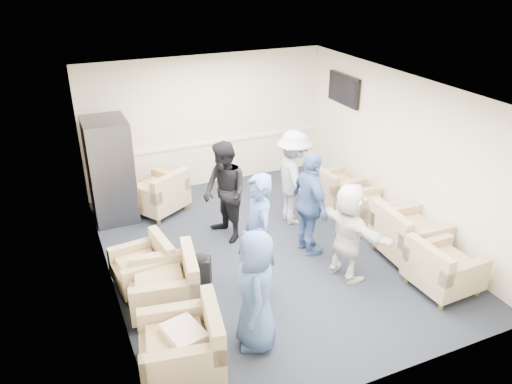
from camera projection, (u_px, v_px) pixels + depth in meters
name	position (u px, v px, depth m)	size (l,w,h in m)	color
floor	(268.00, 251.00, 8.25)	(6.00, 6.00, 0.00)	black
ceiling	(270.00, 90.00, 7.08)	(6.00, 6.00, 0.00)	silver
back_wall	(207.00, 122.00, 10.14)	(5.00, 0.02, 2.70)	beige
front_wall	(391.00, 284.00, 5.19)	(5.00, 0.02, 2.70)	beige
left_wall	(102.00, 207.00, 6.76)	(0.02, 6.00, 2.70)	beige
right_wall	(401.00, 153.00, 8.57)	(0.02, 6.00, 2.70)	beige
chair_rail	(208.00, 143.00, 10.32)	(4.98, 0.04, 0.06)	silver
tv	(344.00, 90.00, 9.73)	(0.10, 1.00, 0.58)	black
armchair_left_near	(186.00, 347.00, 5.72)	(1.07, 1.07, 0.74)	#9E8966
armchair_left_mid	(168.00, 287.00, 6.78)	(1.04, 1.04, 0.72)	#9E8966
armchair_left_far	(146.00, 267.00, 7.28)	(0.87, 0.87, 0.62)	#9E8966
armchair_right_near	(441.00, 270.00, 7.17)	(0.89, 0.89, 0.69)	#9E8966
armchair_right_midnear	(406.00, 236.00, 7.96)	(0.98, 0.98, 0.75)	#9E8966
armchair_right_midfar	(366.00, 210.00, 8.89)	(0.86, 0.86, 0.62)	#9E8966
armchair_right_far	(335.00, 189.00, 9.69)	(0.87, 0.87, 0.64)	#9E8966
armchair_corner	(160.00, 195.00, 9.34)	(1.24, 1.24, 0.72)	#9E8966
vending_machine	(110.00, 170.00, 8.93)	(0.76, 0.89, 1.88)	#54545C
backpack	(200.00, 268.00, 7.33)	(0.37, 0.33, 0.53)	black
pillow	(184.00, 334.00, 5.64)	(0.50, 0.38, 0.14)	white
person_front_left	(256.00, 291.00, 5.98)	(0.78, 0.51, 1.59)	#3B578F
person_mid_left	(258.00, 237.00, 6.84)	(0.68, 0.45, 1.86)	#3B578F
person_back_left	(225.00, 193.00, 8.27)	(0.84, 0.66, 1.73)	black
person_back_right	(294.00, 178.00, 8.81)	(1.11, 0.64, 1.73)	beige
person_mid_right	(310.00, 204.00, 7.87)	(1.02, 0.42, 1.73)	#3B578F
person_front_right	(348.00, 232.00, 7.31)	(1.42, 0.45, 1.53)	white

